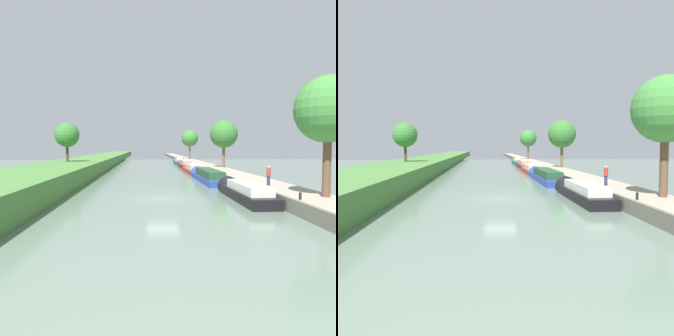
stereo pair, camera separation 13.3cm
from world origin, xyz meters
The scene contains 16 objects.
ground_plane centered at (0.00, 0.00, 0.00)m, with size 160.00×160.00×0.00m, color slate.
left_grassy_bank centered at (-11.94, 0.00, 0.95)m, with size 8.30×260.00×1.89m.
right_towpath centered at (9.51, 0.00, 0.43)m, with size 3.46×260.00×0.87m.
stone_quay centered at (7.66, 0.00, 0.46)m, with size 0.25×260.00×0.92m.
narrowboat_black centered at (6.37, -0.51, 0.56)m, with size 2.02×10.66×1.96m.
narrowboat_blue centered at (6.03, 13.73, 0.58)m, with size 2.17×14.77×2.17m.
narrowboat_red centered at (6.04, 26.53, 0.53)m, with size 2.09×10.66×2.05m.
narrowboat_maroon centered at (6.27, 38.84, 0.62)m, with size 1.93×11.86×2.08m.
narrowboat_teal centered at (6.42, 51.11, 0.53)m, with size 1.83×12.70×1.79m.
tree_rightbank_near centered at (10.30, -5.65, 6.45)m, with size 4.30×4.30×7.78m.
tree_rightbank_midnear centered at (10.82, 25.52, 6.01)m, with size 4.29×4.29×7.32m.
tree_rightbank_midfar centered at (10.31, 62.11, 6.25)m, with size 4.37×4.37×7.59m.
tree_leftbank_downstream centered at (-12.69, 23.58, 5.76)m, with size 3.53×3.53×5.66m.
person_walking centered at (8.87, 0.82, 1.74)m, with size 0.34×0.34×1.66m.
mooring_bollard_near centered at (8.09, -6.71, 1.09)m, with size 0.16×0.16×0.45m.
mooring_bollard_far centered at (8.09, 57.21, 1.09)m, with size 0.16×0.16×0.45m.
Camera 2 is at (-1.23, -26.75, 4.13)m, focal length 36.37 mm.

